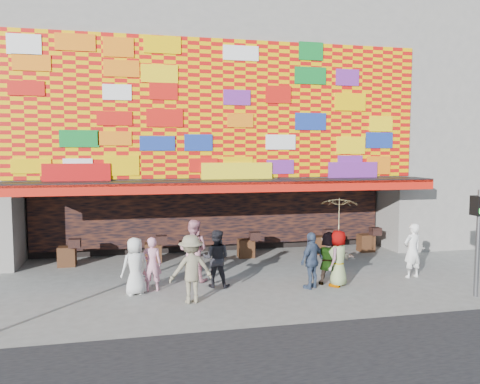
{
  "coord_description": "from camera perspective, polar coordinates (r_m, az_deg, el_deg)",
  "views": [
    {
      "loc": [
        -2.99,
        -12.59,
        4.05
      ],
      "look_at": [
        0.2,
        2.0,
        2.75
      ],
      "focal_mm": 35.0,
      "sensor_mm": 36.0,
      "label": 1
    }
  ],
  "objects": [
    {
      "name": "ped_f",
      "position": [
        14.59,
        10.76,
        -7.92
      ],
      "size": [
        1.55,
        1.19,
        1.64
      ],
      "primitive_type": "imported",
      "rotation": [
        0.0,
        0.0,
        2.61
      ],
      "color": "gray",
      "rests_on": "ground"
    },
    {
      "name": "neighbor_right",
      "position": [
        26.14,
        25.75,
        8.75
      ],
      "size": [
        11.0,
        8.0,
        12.0
      ],
      "primitive_type": "cube",
      "color": "gray",
      "rests_on": "ground"
    },
    {
      "name": "ped_i",
      "position": [
        14.78,
        -5.73,
        -7.1
      ],
      "size": [
        1.17,
        1.07,
        1.93
      ],
      "primitive_type": "imported",
      "rotation": [
        0.0,
        0.0,
        2.68
      ],
      "color": "pink",
      "rests_on": "ground"
    },
    {
      "name": "ped_c",
      "position": [
        14.11,
        -2.94,
        -8.08
      ],
      "size": [
        1.01,
        0.89,
        1.73
      ],
      "primitive_type": "imported",
      "rotation": [
        0.0,
        0.0,
        2.81
      ],
      "color": "black",
      "rests_on": "ground"
    },
    {
      "name": "parasol",
      "position": [
        14.25,
        12.0,
        -2.65
      ],
      "size": [
        1.36,
        1.37,
        1.93
      ],
      "color": "#D5C886",
      "rests_on": "ground"
    },
    {
      "name": "ped_g",
      "position": [
        14.49,
        11.9,
        -7.92
      ],
      "size": [
        0.97,
        0.96,
        1.69
      ],
      "primitive_type": "imported",
      "rotation": [
        0.0,
        0.0,
        3.91
      ],
      "color": "gray",
      "rests_on": "ground"
    },
    {
      "name": "ground",
      "position": [
        13.56,
        1.0,
        -12.41
      ],
      "size": [
        90.0,
        90.0,
        0.0
      ],
      "primitive_type": "plane",
      "color": "slate",
      "rests_on": "ground"
    },
    {
      "name": "ped_h",
      "position": [
        16.12,
        20.27,
        -6.7
      ],
      "size": [
        0.7,
        0.53,
        1.76
      ],
      "primitive_type": "imported",
      "rotation": [
        0.0,
        0.0,
        3.32
      ],
      "color": "white",
      "rests_on": "ground"
    },
    {
      "name": "ped_b",
      "position": [
        13.96,
        -10.72,
        -8.62
      ],
      "size": [
        0.6,
        0.41,
        1.58
      ],
      "primitive_type": "imported",
      "rotation": [
        0.0,
        0.0,
        3.09
      ],
      "color": "pink",
      "rests_on": "ground"
    },
    {
      "name": "signal_right",
      "position": [
        14.57,
        27.06,
        -4.23
      ],
      "size": [
        0.22,
        0.2,
        3.0
      ],
      "color": "#59595B",
      "rests_on": "ground"
    },
    {
      "name": "shop_building",
      "position": [
        21.01,
        -4.17,
        8.18
      ],
      "size": [
        15.2,
        9.4,
        10.0
      ],
      "color": "gray",
      "rests_on": "ground"
    },
    {
      "name": "ped_a",
      "position": [
        13.69,
        -12.66,
        -8.81
      ],
      "size": [
        0.94,
        0.8,
        1.64
      ],
      "primitive_type": "imported",
      "rotation": [
        0.0,
        0.0,
        3.56
      ],
      "color": "silver",
      "rests_on": "ground"
    },
    {
      "name": "ped_d",
      "position": [
        12.74,
        -5.99,
        -9.3
      ],
      "size": [
        1.29,
        0.89,
        1.83
      ],
      "primitive_type": "imported",
      "rotation": [
        0.0,
        0.0,
        3.33
      ],
      "color": "#7F765C",
      "rests_on": "ground"
    },
    {
      "name": "ped_e",
      "position": [
        14.12,
        8.75,
        -8.23
      ],
      "size": [
        1.05,
        0.88,
        1.68
      ],
      "primitive_type": "imported",
      "rotation": [
        0.0,
        0.0,
        3.72
      ],
      "color": "#384762",
      "rests_on": "ground"
    }
  ]
}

